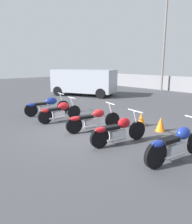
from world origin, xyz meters
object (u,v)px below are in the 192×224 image
motorcycle_slot_3 (118,131)px  motorcycle_slot_1 (59,112)px  light_pole_left (165,34)px  motorcycle_slot_2 (93,120)px  motorcycle_slot_0 (47,106)px  traffic_cone_near (141,119)px  traffic_cone_far (160,124)px  parked_van (84,81)px  motorcycle_slot_4 (177,145)px

motorcycle_slot_3 → motorcycle_slot_1: bearing=-170.9°
light_pole_left → motorcycle_slot_2: size_ratio=3.90×
motorcycle_slot_0 → motorcycle_slot_1: (1.44, -0.23, -0.02)m
motorcycle_slot_0 → traffic_cone_near: motorcycle_slot_0 is taller
traffic_cone_far → motorcycle_slot_3: bearing=-94.1°
light_pole_left → traffic_cone_near: light_pole_left is taller
motorcycle_slot_2 → motorcycle_slot_3: size_ratio=1.07×
motorcycle_slot_1 → motorcycle_slot_2: 1.92m
motorcycle_slot_0 → motorcycle_slot_3: size_ratio=1.10×
light_pole_left → motorcycle_slot_1: light_pole_left is taller
motorcycle_slot_0 → traffic_cone_far: size_ratio=4.26×
motorcycle_slot_3 → parked_van: 10.42m
light_pole_left → motorcycle_slot_4: 15.25m
motorcycle_slot_2 → light_pole_left: bearing=124.9°
parked_van → traffic_cone_far: parked_van is taller
motorcycle_slot_0 → motorcycle_slot_3: motorcycle_slot_0 is taller
motorcycle_slot_0 → traffic_cone_near: 4.51m
traffic_cone_far → motorcycle_slot_0: bearing=-160.8°
traffic_cone_near → traffic_cone_far: size_ratio=1.04×
traffic_cone_near → traffic_cone_far: bearing=-0.2°
motorcycle_slot_1 → motorcycle_slot_3: 3.42m
parked_van → motorcycle_slot_2: bearing=27.8°
motorcycle_slot_4 → motorcycle_slot_2: bearing=-172.4°
motorcycle_slot_3 → motorcycle_slot_4: 1.79m
motorcycle_slot_2 → motorcycle_slot_4: 3.29m
light_pole_left → parked_van: 8.08m
motorcycle_slot_3 → traffic_cone_near: bearing=119.6°
motorcycle_slot_0 → parked_van: bearing=136.0°
motorcycle_slot_0 → motorcycle_slot_4: size_ratio=1.00×
light_pole_left → motorcycle_slot_4: light_pole_left is taller
motorcycle_slot_2 → parked_van: bearing=156.9°
motorcycle_slot_1 → traffic_cone_far: (3.57, 1.97, -0.16)m
motorcycle_slot_3 → motorcycle_slot_4: size_ratio=0.91×
motorcycle_slot_2 → traffic_cone_far: 2.44m
traffic_cone_far → motorcycle_slot_1: bearing=-151.1°
motorcycle_slot_2 → motorcycle_slot_3: bearing=2.6°
motorcycle_slot_0 → motorcycle_slot_2: size_ratio=1.03×
motorcycle_slot_2 → traffic_cone_far: (1.66, 1.78, -0.14)m
motorcycle_slot_1 → motorcycle_slot_4: (5.20, 0.09, 0.02)m
light_pole_left → traffic_cone_far: 12.97m
motorcycle_slot_2 → motorcycle_slot_3: motorcycle_slot_3 is taller
motorcycle_slot_0 → motorcycle_slot_1: bearing=0.7°
traffic_cone_near → motorcycle_slot_4: bearing=-37.2°
traffic_cone_near → light_pole_left: bearing=118.4°
motorcycle_slot_2 → parked_van: (-7.23, 5.35, 0.69)m
motorcycle_slot_2 → parked_van: 9.02m
light_pole_left → traffic_cone_near: (5.57, -10.30, -4.55)m
traffic_cone_near → motorcycle_slot_2: bearing=-114.1°
motorcycle_slot_3 → traffic_cone_near: 2.20m
motorcycle_slot_2 → traffic_cone_far: size_ratio=4.13×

